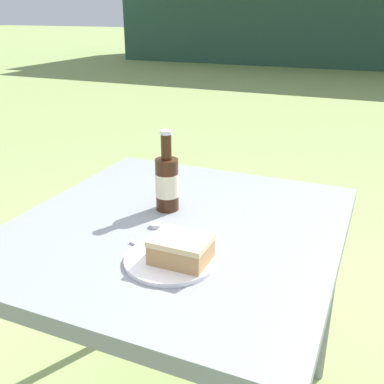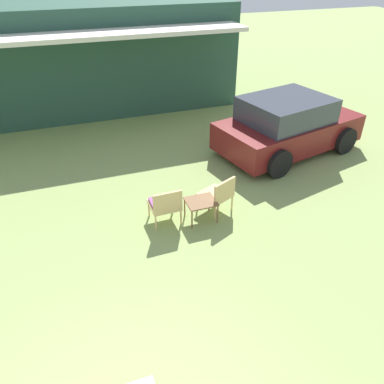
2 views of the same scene
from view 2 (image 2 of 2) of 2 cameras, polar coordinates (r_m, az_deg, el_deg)
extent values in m
cube|color=#284C3D|center=(13.67, -20.88, 18.48)|extent=(11.72, 3.61, 3.26)
cube|color=silver|center=(11.11, -21.62, 20.96)|extent=(11.14, 1.20, 0.12)
cube|color=maroon|center=(10.35, 14.44, 8.92)|extent=(4.12, 2.62, 0.70)
cube|color=#383D47|center=(9.98, 14.17, 12.09)|extent=(2.41, 2.09, 0.59)
cylinder|color=black|center=(11.82, 15.22, 10.82)|extent=(0.73, 0.35, 0.70)
cylinder|color=black|center=(10.76, 22.29, 7.25)|extent=(0.73, 0.35, 0.70)
cylinder|color=black|center=(10.31, 5.92, 8.54)|extent=(0.73, 0.35, 0.70)
cylinder|color=black|center=(9.07, 13.11, 4.23)|extent=(0.73, 0.35, 0.70)
cylinder|color=tan|center=(7.76, -2.94, -1.77)|extent=(0.04, 0.04, 0.34)
cylinder|color=tan|center=(7.65, -6.59, -2.55)|extent=(0.04, 0.04, 0.34)
cylinder|color=tan|center=(7.37, -1.70, -3.85)|extent=(0.04, 0.04, 0.34)
cylinder|color=tan|center=(7.26, -5.53, -4.71)|extent=(0.04, 0.04, 0.34)
cube|color=tan|center=(7.39, -4.26, -1.94)|extent=(0.58, 0.57, 0.06)
cube|color=tan|center=(7.06, -3.71, -1.51)|extent=(0.57, 0.07, 0.40)
cube|color=#995193|center=(7.36, -4.27, -1.59)|extent=(0.53, 0.49, 0.05)
cylinder|color=tan|center=(8.09, 3.43, -0.19)|extent=(0.04, 0.04, 0.34)
cylinder|color=tan|center=(7.78, 0.84, -1.62)|extent=(0.04, 0.04, 0.34)
cylinder|color=tan|center=(7.82, 6.11, -1.64)|extent=(0.04, 0.04, 0.34)
cylinder|color=tan|center=(7.50, 3.53, -3.19)|extent=(0.04, 0.04, 0.34)
cube|color=tan|center=(7.68, 3.53, -0.41)|extent=(0.75, 0.74, 0.06)
cube|color=tan|center=(7.41, 5.02, 0.30)|extent=(0.54, 0.28, 0.40)
cube|color=brown|center=(7.35, 1.37, -1.48)|extent=(0.58, 0.50, 0.03)
cylinder|color=brown|center=(7.23, -0.01, -4.28)|extent=(0.03, 0.03, 0.42)
cylinder|color=brown|center=(7.39, 3.90, -3.44)|extent=(0.03, 0.03, 0.42)
cylinder|color=brown|center=(7.58, -1.13, -2.35)|extent=(0.03, 0.03, 0.42)
cylinder|color=brown|center=(7.73, 2.62, -1.59)|extent=(0.03, 0.03, 0.42)
camera|label=1|loc=(3.52, 1.38, -39.78)|focal=42.00mm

